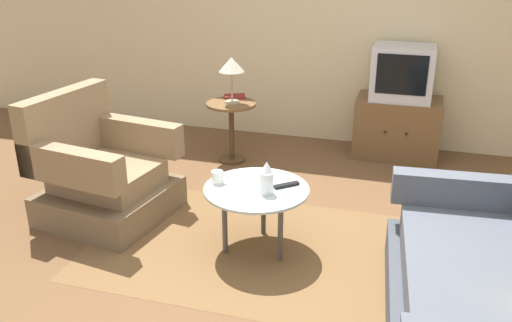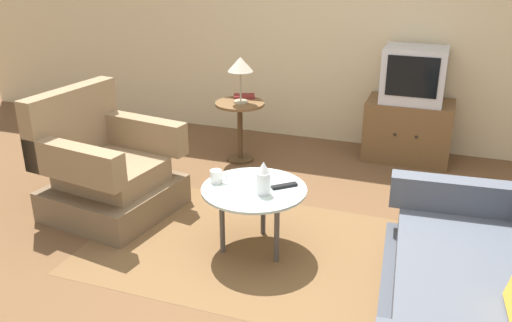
# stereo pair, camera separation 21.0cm
# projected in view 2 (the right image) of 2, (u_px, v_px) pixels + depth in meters

# --- Properties ---
(ground_plane) EXTENTS (16.00, 16.00, 0.00)m
(ground_plane) POSITION_uv_depth(u_px,v_px,m) (261.00, 263.00, 3.64)
(ground_plane) COLOR brown
(back_wall) EXTENTS (9.00, 0.12, 2.70)m
(back_wall) POSITION_uv_depth(u_px,v_px,m) (347.00, 9.00, 5.37)
(back_wall) COLOR #CCB78E
(back_wall) RESTS_ON ground
(area_rug) EXTENTS (2.28, 1.50, 0.00)m
(area_rug) POSITION_uv_depth(u_px,v_px,m) (254.00, 248.00, 3.82)
(area_rug) COLOR brown
(area_rug) RESTS_ON ground
(armchair) EXTENTS (0.97, 0.98, 0.95)m
(armchair) POSITION_uv_depth(u_px,v_px,m) (106.00, 172.00, 4.23)
(armchair) COLOR brown
(armchair) RESTS_ON ground
(couch) EXTENTS (0.99, 1.74, 0.92)m
(couch) POSITION_uv_depth(u_px,v_px,m) (479.00, 301.00, 2.77)
(couch) COLOR #3E424B
(couch) RESTS_ON ground
(coffee_table) EXTENTS (0.71, 0.71, 0.46)m
(coffee_table) POSITION_uv_depth(u_px,v_px,m) (254.00, 194.00, 3.66)
(coffee_table) COLOR #B2C6C1
(coffee_table) RESTS_ON ground
(side_table) EXTENTS (0.46, 0.46, 0.58)m
(side_table) POSITION_uv_depth(u_px,v_px,m) (240.00, 119.00, 5.17)
(side_table) COLOR brown
(side_table) RESTS_ON ground
(tv_stand) EXTENTS (0.80, 0.50, 0.58)m
(tv_stand) POSITION_uv_depth(u_px,v_px,m) (408.00, 130.00, 5.26)
(tv_stand) COLOR brown
(tv_stand) RESTS_ON ground
(television) EXTENTS (0.56, 0.45, 0.50)m
(television) POSITION_uv_depth(u_px,v_px,m) (414.00, 75.00, 5.05)
(television) COLOR #B7B7BC
(television) RESTS_ON tv_stand
(table_lamp) EXTENTS (0.23, 0.23, 0.43)m
(table_lamp) POSITION_uv_depth(u_px,v_px,m) (240.00, 66.00, 4.97)
(table_lamp) COLOR #9E937A
(table_lamp) RESTS_ON side_table
(vase) EXTENTS (0.09, 0.09, 0.22)m
(vase) POSITION_uv_depth(u_px,v_px,m) (263.00, 179.00, 3.52)
(vase) COLOR white
(vase) RESTS_ON coffee_table
(mug) EXTENTS (0.13, 0.08, 0.09)m
(mug) POSITION_uv_depth(u_px,v_px,m) (217.00, 176.00, 3.71)
(mug) COLOR white
(mug) RESTS_ON coffee_table
(tv_remote_dark) EXTENTS (0.16, 0.15, 0.02)m
(tv_remote_dark) POSITION_uv_depth(u_px,v_px,m) (284.00, 186.00, 3.65)
(tv_remote_dark) COLOR black
(tv_remote_dark) RESTS_ON coffee_table
(book) EXTENTS (0.23, 0.20, 0.03)m
(book) POSITION_uv_depth(u_px,v_px,m) (244.00, 96.00, 5.26)
(book) COLOR maroon
(book) RESTS_ON side_table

